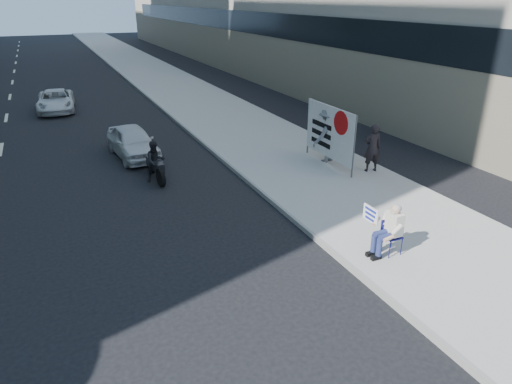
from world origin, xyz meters
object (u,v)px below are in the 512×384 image
pedestrian_woman (372,148)px  white_sedan_near (133,142)px  seated_protester (389,227)px  jogger (328,135)px  protest_banner (330,132)px  white_sedan_far (56,101)px  motorcycle (156,163)px

pedestrian_woman → white_sedan_near: pedestrian_woman is taller
seated_protester → jogger: 6.85m
pedestrian_woman → protest_banner: protest_banner is taller
jogger → white_sedan_near: bearing=-41.8°
seated_protester → white_sedan_far: (-6.46, 20.33, -0.30)m
jogger → pedestrian_woman: jogger is taller
white_sedan_near → white_sedan_far: bearing=98.3°
white_sedan_near → white_sedan_far: 10.13m
seated_protester → white_sedan_far: seated_protester is taller
white_sedan_far → white_sedan_near: bearing=-72.2°
white_sedan_near → motorcycle: (0.22, -2.96, 0.02)m
jogger → protest_banner: size_ratio=0.67×
pedestrian_woman → motorcycle: (-7.13, 2.70, -0.38)m
seated_protester → protest_banner: bearing=69.6°
white_sedan_far → jogger: bearing=-53.2°
jogger → white_sedan_far: jogger is taller
white_sedan_far → protest_banner: bearing=-54.4°
protest_banner → white_sedan_near: (-6.33, 4.43, -0.79)m
protest_banner → jogger: bearing=61.3°
seated_protester → pedestrian_woman: 5.83m
protest_banner → motorcycle: protest_banner is taller
pedestrian_woman → protest_banner: size_ratio=0.57×
motorcycle → white_sedan_far: bearing=94.8°
seated_protester → white_sedan_near: seated_protester is taller
pedestrian_woman → motorcycle: bearing=-7.4°
white_sedan_near → white_sedan_far: white_sedan_near is taller
protest_banner → pedestrian_woman: bearing=-50.4°
white_sedan_near → pedestrian_woman: bearing=-42.9°
protest_banner → white_sedan_far: protest_banner is taller
seated_protester → white_sedan_far: 21.33m
white_sedan_far → motorcycle: motorcycle is taller
white_sedan_near → motorcycle: motorcycle is taller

